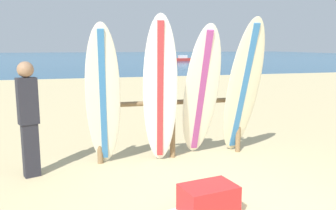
# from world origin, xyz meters

# --- Properties ---
(ocean_water) EXTENTS (120.00, 80.00, 0.01)m
(ocean_water) POSITION_xyz_m (0.00, 58.00, 0.00)
(ocean_water) COLOR #1E5984
(ocean_water) RESTS_ON ground
(surfboard_rack) EXTENTS (2.52, 0.09, 1.10)m
(surfboard_rack) POSITION_xyz_m (-0.14, 2.62, 0.70)
(surfboard_rack) COLOR olive
(surfboard_rack) RESTS_ON ground
(surfboard_leaning_far_left) EXTENTS (0.59, 0.82, 2.20)m
(surfboard_leaning_far_left) POSITION_xyz_m (-1.31, 2.34, 1.10)
(surfboard_leaning_far_left) COLOR silver
(surfboard_leaning_far_left) RESTS_ON ground
(surfboard_leaning_left) EXTENTS (0.68, 0.90, 2.33)m
(surfboard_leaning_left) POSITION_xyz_m (-0.46, 2.20, 1.16)
(surfboard_leaning_left) COLOR white
(surfboard_leaning_left) RESTS_ON ground
(surfboard_leaning_center_left) EXTENTS (0.66, 1.10, 2.21)m
(surfboard_leaning_center_left) POSITION_xyz_m (0.25, 2.35, 1.10)
(surfboard_leaning_center_left) COLOR white
(surfboard_leaning_center_left) RESTS_ON ground
(surfboard_leaning_center) EXTENTS (0.60, 0.95, 2.32)m
(surfboard_leaning_center) POSITION_xyz_m (0.99, 2.35, 1.16)
(surfboard_leaning_center) COLOR beige
(surfboard_leaning_center) RESTS_ON ground
(beachgoer_standing) EXTENTS (0.31, 0.25, 1.66)m
(beachgoer_standing) POSITION_xyz_m (-2.36, 2.30, 0.91)
(beachgoer_standing) COLOR #26262D
(beachgoer_standing) RESTS_ON ground
(small_boat_offshore) EXTENTS (2.80, 1.04, 0.71)m
(small_boat_offshore) POSITION_xyz_m (11.14, 37.98, 0.26)
(small_boat_offshore) COLOR #B22D28
(small_boat_offshore) RESTS_ON ocean_water
(cooler_box) EXTENTS (0.66, 0.50, 0.36)m
(cooler_box) POSITION_xyz_m (-0.33, 0.50, 0.18)
(cooler_box) COLOR red
(cooler_box) RESTS_ON ground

